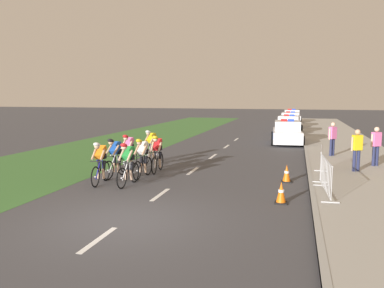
% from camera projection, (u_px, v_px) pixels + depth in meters
% --- Properties ---
extents(ground_plane, '(160.00, 160.00, 0.00)m').
position_uv_depth(ground_plane, '(124.00, 221.00, 9.72)').
color(ground_plane, '#424247').
extents(sidewalk_slab, '(4.51, 60.00, 0.12)m').
position_uv_depth(sidewalk_slab, '(347.00, 151.00, 21.35)').
color(sidewalk_slab, '#A3A099').
rests_on(sidewalk_slab, ground).
extents(kerb_edge, '(0.16, 60.00, 0.13)m').
position_uv_depth(kerb_edge, '(306.00, 150.00, 21.92)').
color(kerb_edge, '#9E9E99').
rests_on(kerb_edge, ground).
extents(grass_verge, '(7.00, 60.00, 0.01)m').
position_uv_depth(grass_verge, '(118.00, 144.00, 24.93)').
color(grass_verge, '#3D7033').
rests_on(grass_verge, ground).
extents(lane_markings_centre, '(0.14, 21.60, 0.01)m').
position_uv_depth(lane_markings_centre, '(204.00, 163.00, 18.04)').
color(lane_markings_centre, white).
rests_on(lane_markings_centre, ground).
extents(cyclist_lead, '(0.45, 1.72, 1.56)m').
position_uv_depth(cyclist_lead, '(100.00, 162.00, 13.64)').
color(cyclist_lead, black).
rests_on(cyclist_lead, ground).
extents(cyclist_second, '(0.42, 1.72, 1.56)m').
position_uv_depth(cyclist_second, '(128.00, 163.00, 13.42)').
color(cyclist_second, black).
rests_on(cyclist_second, ground).
extents(cyclist_third, '(0.45, 1.72, 1.56)m').
position_uv_depth(cyclist_third, '(115.00, 157.00, 14.76)').
color(cyclist_third, black).
rests_on(cyclist_third, ground).
extents(cyclist_fourth, '(0.43, 1.72, 1.56)m').
position_uv_depth(cyclist_fourth, '(142.00, 157.00, 14.70)').
color(cyclist_fourth, black).
rests_on(cyclist_fourth, ground).
extents(cyclist_fifth, '(0.42, 1.72, 1.56)m').
position_uv_depth(cyclist_fifth, '(129.00, 152.00, 16.22)').
color(cyclist_fifth, black).
rests_on(cyclist_fifth, ground).
extents(cyclist_sixth, '(0.44, 1.72, 1.56)m').
position_uv_depth(cyclist_sixth, '(157.00, 153.00, 15.76)').
color(cyclist_sixth, black).
rests_on(cyclist_sixth, ground).
extents(cyclist_seventh, '(0.45, 1.72, 1.56)m').
position_uv_depth(cyclist_seventh, '(151.00, 146.00, 18.17)').
color(cyclist_seventh, black).
rests_on(cyclist_seventh, ground).
extents(police_car_nearest, '(2.20, 4.50, 1.59)m').
position_uv_depth(police_car_nearest, '(287.00, 133.00, 25.22)').
color(police_car_nearest, silver).
rests_on(police_car_nearest, ground).
extents(police_car_second, '(2.20, 4.50, 1.59)m').
position_uv_depth(police_car_second, '(289.00, 126.00, 31.32)').
color(police_car_second, white).
rests_on(police_car_second, ground).
extents(police_car_third, '(2.06, 4.43, 1.59)m').
position_uv_depth(police_car_third, '(290.00, 121.00, 37.18)').
color(police_car_third, silver).
rests_on(police_car_third, ground).
extents(police_car_furthest, '(2.23, 4.51, 1.59)m').
position_uv_depth(police_car_furthest, '(291.00, 117.00, 43.82)').
color(police_car_furthest, silver).
rests_on(police_car_furthest, ground).
extents(crowd_barrier_front, '(0.63, 2.32, 1.07)m').
position_uv_depth(crowd_barrier_front, '(326.00, 177.00, 11.86)').
color(crowd_barrier_front, '#B7BABF').
rests_on(crowd_barrier_front, sidewalk_slab).
extents(crowd_barrier_middle, '(0.64, 2.32, 1.07)m').
position_uv_depth(crowd_barrier_middle, '(321.00, 163.00, 14.38)').
color(crowd_barrier_middle, '#B7BABF').
rests_on(crowd_barrier_middle, sidewalk_slab).
extents(traffic_cone_near, '(0.36, 0.36, 0.64)m').
position_uv_depth(traffic_cone_near, '(287.00, 174.00, 14.03)').
color(traffic_cone_near, black).
rests_on(traffic_cone_near, ground).
extents(traffic_cone_mid, '(0.36, 0.36, 0.64)m').
position_uv_depth(traffic_cone_mid, '(281.00, 193.00, 11.27)').
color(traffic_cone_mid, black).
rests_on(traffic_cone_mid, ground).
extents(spectator_closest, '(0.41, 0.43, 1.68)m').
position_uv_depth(spectator_closest, '(333.00, 137.00, 19.30)').
color(spectator_closest, '#23284C').
rests_on(spectator_closest, sidewalk_slab).
extents(spectator_middle, '(0.48, 0.38, 1.68)m').
position_uv_depth(spectator_middle, '(376.00, 144.00, 16.53)').
color(spectator_middle, '#23284C').
rests_on(spectator_middle, sidewalk_slab).
extents(spectator_back, '(0.50, 0.36, 1.68)m').
position_uv_depth(spectator_back, '(357.00, 147.00, 15.35)').
color(spectator_back, '#23284C').
rests_on(spectator_back, sidewalk_slab).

